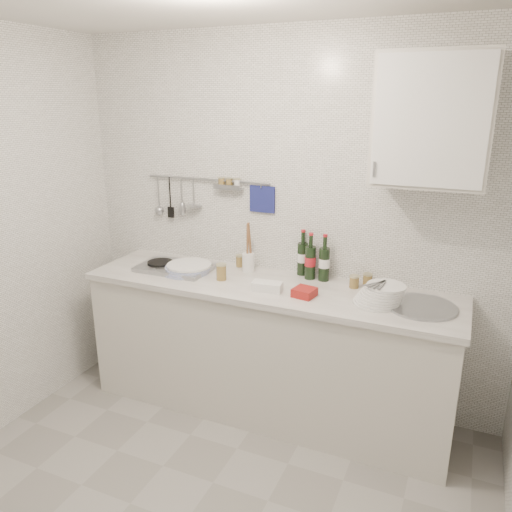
{
  "coord_description": "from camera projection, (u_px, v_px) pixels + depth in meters",
  "views": [
    {
      "loc": [
        1.14,
        -1.69,
        2.06
      ],
      "look_at": [
        0.01,
        0.9,
        1.17
      ],
      "focal_mm": 35.0,
      "sensor_mm": 36.0,
      "label": 1
    }
  ],
  "objects": [
    {
      "name": "back_wall",
      "position": [
        285.0,
        224.0,
        3.37
      ],
      "size": [
        3.0,
        0.02,
        2.5
      ],
      "primitive_type": "cube",
      "color": "silver",
      "rests_on": "floor"
    },
    {
      "name": "counter",
      "position": [
        268.0,
        351.0,
        3.36
      ],
      "size": [
        2.44,
        0.64,
        0.96
      ],
      "color": "beige",
      "rests_on": "floor"
    },
    {
      "name": "wall_rail",
      "position": [
        204.0,
        193.0,
        3.52
      ],
      "size": [
        0.98,
        0.09,
        0.34
      ],
      "color": "#93969B",
      "rests_on": "back_wall"
    },
    {
      "name": "wall_cabinet",
      "position": [
        433.0,
        120.0,
        2.66
      ],
      "size": [
        0.6,
        0.38,
        0.7
      ],
      "color": "beige",
      "rests_on": "back_wall"
    },
    {
      "name": "plate_stack_hob",
      "position": [
        187.0,
        268.0,
        3.42
      ],
      "size": [
        0.34,
        0.33,
        0.06
      ],
      "rotation": [
        0.0,
        0.0,
        0.12
      ],
      "color": "#546BBF",
      "rests_on": "counter"
    },
    {
      "name": "plate_stack_sink",
      "position": [
        381.0,
        295.0,
        2.89
      ],
      "size": [
        0.29,
        0.28,
        0.12
      ],
      "rotation": [
        0.0,
        0.0,
        -0.38
      ],
      "color": "white",
      "rests_on": "counter"
    },
    {
      "name": "wine_bottles",
      "position": [
        312.0,
        255.0,
        3.28
      ],
      "size": [
        0.24,
        0.13,
        0.31
      ],
      "rotation": [
        0.0,
        0.0,
        -0.32
      ],
      "color": "black",
      "rests_on": "counter"
    },
    {
      "name": "butter_dish",
      "position": [
        267.0,
        286.0,
        3.09
      ],
      "size": [
        0.2,
        0.11,
        0.06
      ],
      "primitive_type": "cube",
      "rotation": [
        0.0,
        0.0,
        0.11
      ],
      "color": "white",
      "rests_on": "counter"
    },
    {
      "name": "strawberry_punnet",
      "position": [
        304.0,
        292.0,
        3.0
      ],
      "size": [
        0.14,
        0.14,
        0.05
      ],
      "primitive_type": "cube",
      "rotation": [
        0.0,
        0.0,
        -0.17
      ],
      "color": "#A6121E",
      "rests_on": "counter"
    },
    {
      "name": "utensil_crock",
      "position": [
        248.0,
        260.0,
        3.43
      ],
      "size": [
        0.08,
        0.08,
        0.35
      ],
      "rotation": [
        0.0,
        0.0,
        0.01
      ],
      "color": "white",
      "rests_on": "counter"
    },
    {
      "name": "jar_a",
      "position": [
        240.0,
        261.0,
        3.53
      ],
      "size": [
        0.06,
        0.06,
        0.08
      ],
      "rotation": [
        0.0,
        0.0,
        0.19
      ],
      "color": "olive",
      "rests_on": "counter"
    },
    {
      "name": "jar_b",
      "position": [
        367.0,
        279.0,
        3.19
      ],
      "size": [
        0.06,
        0.06,
        0.07
      ],
      "rotation": [
        0.0,
        0.0,
        0.26
      ],
      "color": "olive",
      "rests_on": "counter"
    },
    {
      "name": "jar_c",
      "position": [
        354.0,
        281.0,
        3.14
      ],
      "size": [
        0.06,
        0.06,
        0.08
      ],
      "rotation": [
        0.0,
        0.0,
        0.16
      ],
      "color": "olive",
      "rests_on": "counter"
    },
    {
      "name": "jar_d",
      "position": [
        221.0,
        272.0,
        3.27
      ],
      "size": [
        0.07,
        0.07,
        0.11
      ],
      "rotation": [
        0.0,
        0.0,
        0.17
      ],
      "color": "olive",
      "rests_on": "counter"
    }
  ]
}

